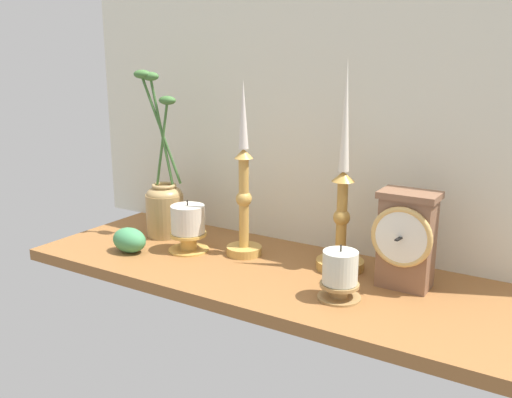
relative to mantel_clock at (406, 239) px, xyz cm
name	(u,v)px	position (x,y,z in cm)	size (l,w,h in cm)	color
ground_plane	(265,273)	(-26.53, -5.18, -10.52)	(100.00, 36.00, 2.40)	brown
back_wall	(310,99)	(-26.53, 13.32, 23.18)	(120.00, 2.00, 65.00)	silver
mantel_clock	(406,239)	(0.00, 0.00, 0.00)	(11.13, 9.24, 18.01)	brown
candlestick_tall_left	(244,198)	(-34.52, -0.80, 3.27)	(7.59, 7.59, 36.99)	gold
candlestick_tall_center	(342,212)	(-13.67, 2.35, 2.37)	(9.59, 9.59, 41.30)	#B9893C
brass_vase_jar	(164,200)	(-57.66, 0.48, -0.67)	(10.28, 8.86, 38.44)	tan
pillar_candle_front	(189,226)	(-46.16, -4.76, -3.85)	(8.87, 8.87, 11.39)	gold
pillar_candle_near_clock	(340,275)	(-7.97, -10.99, -4.92)	(7.69, 7.69, 9.91)	#A27D49
ivy_sprig	(129,240)	(-56.49, -12.64, -6.62)	(8.08, 5.65, 5.40)	#428B56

